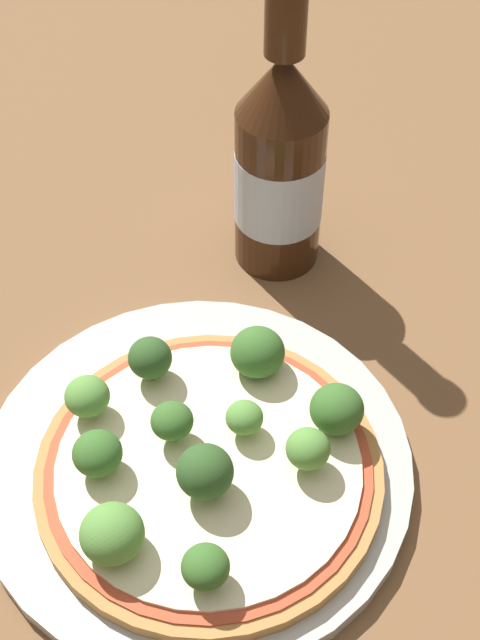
% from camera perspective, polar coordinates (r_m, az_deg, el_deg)
% --- Properties ---
extents(ground_plane, '(3.00, 3.00, 0.00)m').
position_cam_1_polar(ground_plane, '(0.57, -1.83, -8.32)').
color(ground_plane, brown).
extents(plate, '(0.27, 0.27, 0.01)m').
position_cam_1_polar(plate, '(0.56, -2.42, -9.36)').
color(plate, '#B2B7B2').
rests_on(plate, ground_plane).
extents(pizza, '(0.21, 0.21, 0.01)m').
position_cam_1_polar(pizza, '(0.54, -2.00, -9.55)').
color(pizza, '#B77F42').
rests_on(pizza, plate).
extents(broccoli_floret_0, '(0.04, 0.04, 0.03)m').
position_cam_1_polar(broccoli_floret_0, '(0.57, 1.03, -2.03)').
color(broccoli_floret_0, '#6B8E51').
rests_on(broccoli_floret_0, pizza).
extents(broccoli_floret_1, '(0.03, 0.03, 0.03)m').
position_cam_1_polar(broccoli_floret_1, '(0.52, 4.37, -8.24)').
color(broccoli_floret_1, '#6B8E51').
rests_on(broccoli_floret_1, pizza).
extents(broccoli_floret_2, '(0.03, 0.03, 0.03)m').
position_cam_1_polar(broccoli_floret_2, '(0.54, 6.21, -5.70)').
color(broccoli_floret_2, '#6B8E51').
rests_on(broccoli_floret_2, pizza).
extents(broccoli_floret_3, '(0.03, 0.03, 0.03)m').
position_cam_1_polar(broccoli_floret_3, '(0.51, -2.26, -9.68)').
color(broccoli_floret_3, '#6B8E51').
rests_on(broccoli_floret_3, pizza).
extents(broccoli_floret_4, '(0.03, 0.03, 0.03)m').
position_cam_1_polar(broccoli_floret_4, '(0.55, -9.75, -4.85)').
color(broccoli_floret_4, '#6B8E51').
rests_on(broccoli_floret_4, pizza).
extents(broccoli_floret_5, '(0.03, 0.03, 0.03)m').
position_cam_1_polar(broccoli_floret_5, '(0.54, -4.37, -6.48)').
color(broccoli_floret_5, '#6B8E51').
rests_on(broccoli_floret_5, pizza).
extents(broccoli_floret_6, '(0.03, 0.03, 0.03)m').
position_cam_1_polar(broccoli_floret_6, '(0.57, -5.78, -2.45)').
color(broccoli_floret_6, '#6B8E51').
rests_on(broccoli_floret_6, pizza).
extents(broccoli_floret_7, '(0.02, 0.02, 0.02)m').
position_cam_1_polar(broccoli_floret_7, '(0.54, 0.28, -6.28)').
color(broccoli_floret_7, '#6B8E51').
rests_on(broccoli_floret_7, pizza).
extents(broccoli_floret_8, '(0.04, 0.04, 0.03)m').
position_cam_1_polar(broccoli_floret_8, '(0.50, -8.50, -13.20)').
color(broccoli_floret_8, '#6B8E51').
rests_on(broccoli_floret_8, pizza).
extents(broccoli_floret_9, '(0.03, 0.03, 0.03)m').
position_cam_1_polar(broccoli_floret_9, '(0.49, -2.23, -15.52)').
color(broccoli_floret_9, '#6B8E51').
rests_on(broccoli_floret_9, pizza).
extents(broccoli_floret_10, '(0.03, 0.03, 0.03)m').
position_cam_1_polar(broccoli_floret_10, '(0.53, -9.12, -8.43)').
color(broccoli_floret_10, '#6B8E51').
rests_on(broccoli_floret_10, pizza).
extents(beer_bottle, '(0.06, 0.06, 0.24)m').
position_cam_1_polar(beer_bottle, '(0.64, 2.57, 10.07)').
color(beer_bottle, '#381E0F').
rests_on(beer_bottle, ground_plane).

